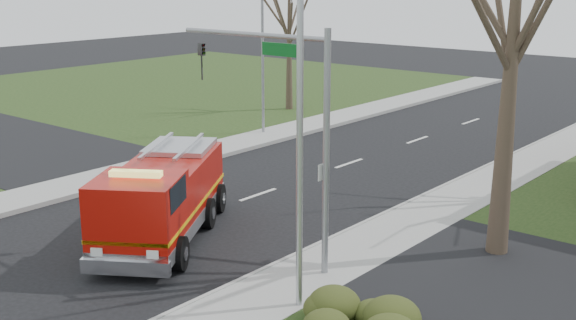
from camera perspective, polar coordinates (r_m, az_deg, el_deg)
The scene contains 10 objects.
ground at distance 23.47m, azimuth -12.27°, elevation -6.09°, with size 120.00×120.00×0.00m, color black.
sidewalk_right at distance 19.26m, azimuth -0.54°, elevation -10.20°, with size 2.40×80.00×0.15m, color gray.
sidewalk_left at distance 28.36m, azimuth -20.10°, elevation -2.87°, with size 2.40×80.00×0.15m, color gray.
hedge_corner at distance 16.80m, azimuth 4.70°, elevation -12.25°, with size 2.80×2.00×0.90m, color #2F3B15.
bare_tree_near at distance 20.96m, azimuth 17.56°, elevation 11.91°, with size 6.00×6.00×12.00m.
bare_tree_left at distance 43.30m, azimuth 0.10°, elevation 11.16°, with size 4.50×4.50×9.00m.
traffic_signal_mast at distance 19.58m, azimuth 0.04°, elevation 4.46°, with size 5.29×0.18×6.80m.
streetlight_pole at distance 16.90m, azimuth 0.77°, elevation 2.29°, with size 1.48×0.16×8.40m.
utility_pole_far at distance 36.88m, azimuth -2.01°, elevation 7.33°, with size 0.14×0.14×7.00m, color gray.
fire_engine at distance 22.81m, azimuth -9.97°, elevation -3.15°, with size 5.83×7.25×2.85m.
Camera 1 is at (17.48, -13.37, 8.15)m, focal length 45.00 mm.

